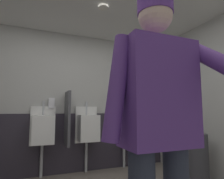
{
  "coord_description": "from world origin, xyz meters",
  "views": [
    {
      "loc": [
        -0.59,
        -1.71,
        1.07
      ],
      "look_at": [
        0.03,
        -0.21,
        1.25
      ],
      "focal_mm": 30.86,
      "sensor_mm": 36.0,
      "label": 1
    }
  ],
  "objects_px": {
    "urinal_right": "(126,126)",
    "trash_bin": "(198,160)",
    "person": "(159,123)",
    "soap_dispenser": "(51,103)",
    "urinal_left": "(43,129)",
    "urinal_middle": "(88,128)"
  },
  "relations": [
    {
      "from": "trash_bin",
      "to": "soap_dispenser",
      "type": "xyz_separation_m",
      "value": [
        -1.95,
        1.29,
        0.84
      ]
    },
    {
      "from": "urinal_middle",
      "to": "trash_bin",
      "type": "relative_size",
      "value": 1.68
    },
    {
      "from": "soap_dispenser",
      "to": "person",
      "type": "bearing_deg",
      "value": -82.29
    },
    {
      "from": "soap_dispenser",
      "to": "urinal_middle",
      "type": "bearing_deg",
      "value": -10.86
    },
    {
      "from": "urinal_middle",
      "to": "urinal_right",
      "type": "relative_size",
      "value": 1.0
    },
    {
      "from": "urinal_left",
      "to": "urinal_right",
      "type": "height_order",
      "value": "same"
    },
    {
      "from": "person",
      "to": "soap_dispenser",
      "type": "relative_size",
      "value": 9.58
    },
    {
      "from": "urinal_right",
      "to": "person",
      "type": "height_order",
      "value": "person"
    },
    {
      "from": "urinal_right",
      "to": "urinal_left",
      "type": "bearing_deg",
      "value": 180.0
    },
    {
      "from": "urinal_left",
      "to": "urinal_right",
      "type": "bearing_deg",
      "value": 0.0
    },
    {
      "from": "urinal_right",
      "to": "person",
      "type": "bearing_deg",
      "value": -112.48
    },
    {
      "from": "urinal_left",
      "to": "person",
      "type": "bearing_deg",
      "value": -79.05
    },
    {
      "from": "urinal_left",
      "to": "soap_dispenser",
      "type": "height_order",
      "value": "soap_dispenser"
    },
    {
      "from": "urinal_left",
      "to": "urinal_middle",
      "type": "distance_m",
      "value": 0.75
    },
    {
      "from": "urinal_middle",
      "to": "soap_dispenser",
      "type": "xyz_separation_m",
      "value": [
        -0.62,
        0.12,
        0.43
      ]
    },
    {
      "from": "trash_bin",
      "to": "soap_dispenser",
      "type": "height_order",
      "value": "soap_dispenser"
    },
    {
      "from": "urinal_right",
      "to": "trash_bin",
      "type": "relative_size",
      "value": 1.68
    },
    {
      "from": "person",
      "to": "soap_dispenser",
      "type": "xyz_separation_m",
      "value": [
        -0.35,
        2.59,
        0.2
      ]
    },
    {
      "from": "urinal_right",
      "to": "person",
      "type": "distance_m",
      "value": 2.68
    },
    {
      "from": "trash_bin",
      "to": "soap_dispenser",
      "type": "relative_size",
      "value": 4.09
    },
    {
      "from": "soap_dispenser",
      "to": "urinal_right",
      "type": "bearing_deg",
      "value": -4.97
    },
    {
      "from": "urinal_left",
      "to": "urinal_middle",
      "type": "xyz_separation_m",
      "value": [
        0.75,
        0.0,
        0.0
      ]
    }
  ]
}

